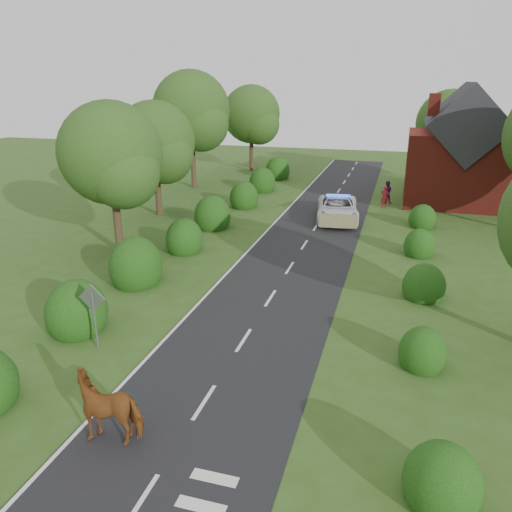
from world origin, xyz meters
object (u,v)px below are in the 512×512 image
(road_sign, at_px, (93,307))
(pedestrian_purple, at_px, (387,192))
(police_van, at_px, (337,208))
(pedestrian_red, at_px, (385,197))
(cow, at_px, (111,408))

(road_sign, relative_size, pedestrian_purple, 1.40)
(police_van, distance_m, pedestrian_red, 5.52)
(cow, xyz_separation_m, pedestrian_purple, (6.11, 30.39, 0.09))
(pedestrian_red, bearing_deg, cow, 47.78)
(road_sign, xyz_separation_m, cow, (3.09, -3.99, -0.84))
(pedestrian_red, height_order, pedestrian_purple, pedestrian_purple)
(road_sign, distance_m, pedestrian_purple, 27.96)
(cow, xyz_separation_m, pedestrian_red, (6.02, 28.85, 0.04))
(pedestrian_red, distance_m, pedestrian_purple, 1.54)
(police_van, relative_size, pedestrian_red, 3.73)
(cow, height_order, pedestrian_red, pedestrian_red)
(road_sign, height_order, pedestrian_purple, road_sign)
(cow, bearing_deg, pedestrian_purple, 156.11)
(road_sign, xyz_separation_m, police_van, (6.12, 20.21, -0.82))
(cow, height_order, pedestrian_purple, pedestrian_purple)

